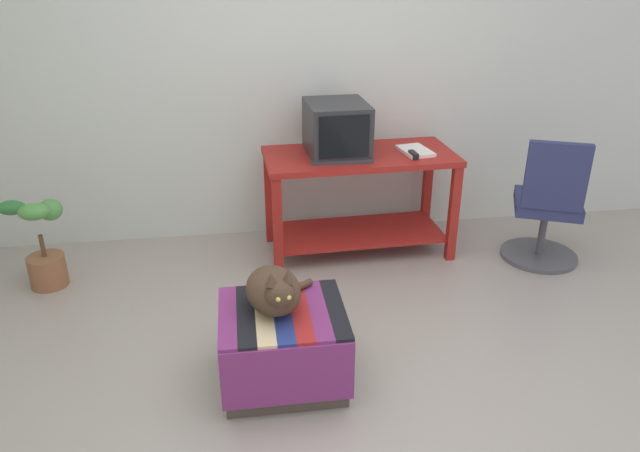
{
  "coord_description": "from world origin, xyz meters",
  "views": [
    {
      "loc": [
        -0.45,
        -2.17,
        1.95
      ],
      "look_at": [
        -0.01,
        0.85,
        0.55
      ],
      "focal_mm": 33.39,
      "sensor_mm": 36.0,
      "label": 1
    }
  ],
  "objects_px": {
    "tv_monitor": "(337,129)",
    "keyboard": "(341,159)",
    "office_chair": "(547,210)",
    "stapler": "(413,155)",
    "potted_plant": "(43,246)",
    "ottoman_with_blanket": "(283,347)",
    "book": "(415,151)",
    "cat": "(275,291)",
    "desk": "(359,186)"
  },
  "relations": [
    {
      "from": "ottoman_with_blanket",
      "to": "office_chair",
      "type": "relative_size",
      "value": 0.68
    },
    {
      "from": "cat",
      "to": "stapler",
      "type": "xyz_separation_m",
      "value": [
        1.01,
        1.22,
        0.23
      ]
    },
    {
      "from": "cat",
      "to": "stapler",
      "type": "bearing_deg",
      "value": 39.92
    },
    {
      "from": "tv_monitor",
      "to": "book",
      "type": "xyz_separation_m",
      "value": [
        0.53,
        -0.05,
        -0.16
      ]
    },
    {
      "from": "desk",
      "to": "potted_plant",
      "type": "height_order",
      "value": "desk"
    },
    {
      "from": "keyboard",
      "to": "cat",
      "type": "relative_size",
      "value": 0.97
    },
    {
      "from": "tv_monitor",
      "to": "book",
      "type": "height_order",
      "value": "tv_monitor"
    },
    {
      "from": "ottoman_with_blanket",
      "to": "cat",
      "type": "height_order",
      "value": "cat"
    },
    {
      "from": "ottoman_with_blanket",
      "to": "desk",
      "type": "bearing_deg",
      "value": 64.68
    },
    {
      "from": "tv_monitor",
      "to": "keyboard",
      "type": "bearing_deg",
      "value": -90.56
    },
    {
      "from": "desk",
      "to": "potted_plant",
      "type": "xyz_separation_m",
      "value": [
        -2.06,
        -0.23,
        -0.21
      ]
    },
    {
      "from": "cat",
      "to": "potted_plant",
      "type": "relative_size",
      "value": 0.66
    },
    {
      "from": "desk",
      "to": "stapler",
      "type": "height_order",
      "value": "stapler"
    },
    {
      "from": "potted_plant",
      "to": "office_chair",
      "type": "bearing_deg",
      "value": -2.26
    },
    {
      "from": "potted_plant",
      "to": "office_chair",
      "type": "height_order",
      "value": "office_chair"
    },
    {
      "from": "tv_monitor",
      "to": "stapler",
      "type": "height_order",
      "value": "tv_monitor"
    },
    {
      "from": "desk",
      "to": "cat",
      "type": "bearing_deg",
      "value": -119.05
    },
    {
      "from": "keyboard",
      "to": "potted_plant",
      "type": "height_order",
      "value": "keyboard"
    },
    {
      "from": "book",
      "to": "cat",
      "type": "relative_size",
      "value": 0.65
    },
    {
      "from": "cat",
      "to": "ottoman_with_blanket",
      "type": "bearing_deg",
      "value": -40.45
    },
    {
      "from": "ottoman_with_blanket",
      "to": "office_chair",
      "type": "bearing_deg",
      "value": 28.55
    },
    {
      "from": "book",
      "to": "stapler",
      "type": "xyz_separation_m",
      "value": [
        -0.05,
        -0.11,
        0.01
      ]
    },
    {
      "from": "book",
      "to": "office_chair",
      "type": "bearing_deg",
      "value": -30.95
    },
    {
      "from": "tv_monitor",
      "to": "potted_plant",
      "type": "height_order",
      "value": "tv_monitor"
    },
    {
      "from": "office_chair",
      "to": "desk",
      "type": "bearing_deg",
      "value": 6.62
    },
    {
      "from": "desk",
      "to": "ottoman_with_blanket",
      "type": "relative_size",
      "value": 2.17
    },
    {
      "from": "book",
      "to": "office_chair",
      "type": "height_order",
      "value": "office_chair"
    },
    {
      "from": "tv_monitor",
      "to": "keyboard",
      "type": "xyz_separation_m",
      "value": [
        0.01,
        -0.16,
        -0.16
      ]
    },
    {
      "from": "desk",
      "to": "ottoman_with_blanket",
      "type": "height_order",
      "value": "desk"
    },
    {
      "from": "tv_monitor",
      "to": "ottoman_with_blanket",
      "type": "height_order",
      "value": "tv_monitor"
    },
    {
      "from": "potted_plant",
      "to": "cat",
      "type": "bearing_deg",
      "value": -39.35
    },
    {
      "from": "desk",
      "to": "book",
      "type": "relative_size",
      "value": 4.86
    },
    {
      "from": "office_chair",
      "to": "keyboard",
      "type": "bearing_deg",
      "value": 14.03
    },
    {
      "from": "keyboard",
      "to": "ottoman_with_blanket",
      "type": "distance_m",
      "value": 1.43
    },
    {
      "from": "potted_plant",
      "to": "stapler",
      "type": "relative_size",
      "value": 5.65
    },
    {
      "from": "tv_monitor",
      "to": "cat",
      "type": "height_order",
      "value": "tv_monitor"
    },
    {
      "from": "cat",
      "to": "office_chair",
      "type": "bearing_deg",
      "value": 17.38
    },
    {
      "from": "book",
      "to": "potted_plant",
      "type": "relative_size",
      "value": 0.43
    },
    {
      "from": "tv_monitor",
      "to": "office_chair",
      "type": "height_order",
      "value": "tv_monitor"
    },
    {
      "from": "keyboard",
      "to": "potted_plant",
      "type": "xyz_separation_m",
      "value": [
        -1.9,
        -0.09,
        -0.45
      ]
    },
    {
      "from": "tv_monitor",
      "to": "cat",
      "type": "bearing_deg",
      "value": -113.21
    },
    {
      "from": "book",
      "to": "desk",
      "type": "bearing_deg",
      "value": 165.87
    },
    {
      "from": "keyboard",
      "to": "office_chair",
      "type": "xyz_separation_m",
      "value": [
        1.37,
        -0.22,
        -0.35
      ]
    },
    {
      "from": "tv_monitor",
      "to": "book",
      "type": "bearing_deg",
      "value": -7.93
    },
    {
      "from": "desk",
      "to": "ottoman_with_blanket",
      "type": "bearing_deg",
      "value": -117.68
    },
    {
      "from": "tv_monitor",
      "to": "office_chair",
      "type": "bearing_deg",
      "value": -17.84
    },
    {
      "from": "book",
      "to": "cat",
      "type": "xyz_separation_m",
      "value": [
        -1.06,
        -1.33,
        -0.22
      ]
    },
    {
      "from": "cat",
      "to": "desk",
      "type": "bearing_deg",
      "value": 52.98
    },
    {
      "from": "keyboard",
      "to": "book",
      "type": "relative_size",
      "value": 1.49
    },
    {
      "from": "office_chair",
      "to": "tv_monitor",
      "type": "bearing_deg",
      "value": 7.54
    }
  ]
}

